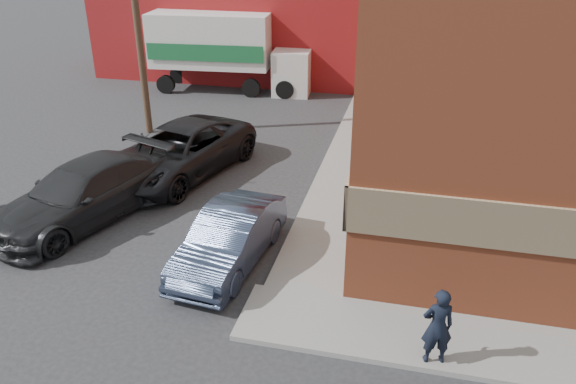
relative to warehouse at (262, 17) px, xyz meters
The scene contains 9 objects.
ground 21.07m from the warehouse, 73.30° to the right, with size 90.00×90.00×0.00m, color #28282B.
sidewalk_west 13.12m from the warehouse, 59.04° to the right, with size 1.80×18.00×0.12m, color gray.
warehouse is the anchor object (origin of this frame).
utility_pole 11.27m from the warehouse, 97.77° to the right, with size 2.00×0.26×9.00m.
man 23.59m from the warehouse, 66.39° to the right, with size 0.58×0.38×1.59m, color black.
sedan 19.78m from the warehouse, 76.44° to the right, with size 1.44×4.14×1.36m, color #333D55.
suv_a 14.70m from the warehouse, 84.84° to the right, with size 2.70×5.85×1.63m, color black.
suv_b 18.05m from the warehouse, 90.04° to the right, with size 2.23×5.49×1.59m, color black.
box_truck 4.67m from the warehouse, 95.76° to the right, with size 7.53×2.80×3.64m.
Camera 1 is at (2.66, -10.01, 7.55)m, focal length 35.00 mm.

